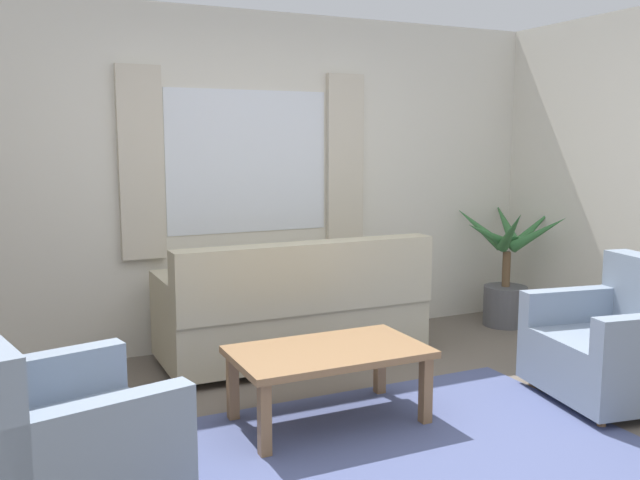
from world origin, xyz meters
TOP-DOWN VIEW (x-y plane):
  - ground_plane at (0.00, 0.00)m, footprint 6.24×6.24m
  - wall_back at (0.00, 2.26)m, footprint 5.32×0.12m
  - window_with_curtains at (0.00, 2.18)m, footprint 1.98×0.07m
  - area_rug at (0.00, 0.00)m, footprint 2.62×1.71m
  - couch at (0.13, 1.59)m, footprint 1.90×0.82m
  - armchair_left at (-1.65, 0.01)m, footprint 0.98×1.00m
  - armchair_right at (1.67, 0.04)m, footprint 0.94×0.96m
  - coffee_table at (-0.13, 0.49)m, footprint 1.10×0.64m
  - potted_plant at (2.21, 1.74)m, footprint 1.03×1.10m

SIDE VIEW (x-z plane):
  - ground_plane at x=0.00m, z-range 0.00..0.00m
  - area_rug at x=0.00m, z-range 0.00..0.01m
  - armchair_left at x=-1.65m, z-range -0.09..0.79m
  - armchair_right at x=1.67m, z-range -0.09..0.79m
  - couch at x=0.13m, z-range -0.09..0.83m
  - coffee_table at x=-0.13m, z-range 0.16..0.60m
  - potted_plant at x=2.21m, z-range -0.10..1.01m
  - wall_back at x=0.00m, z-range 0.00..2.60m
  - window_with_curtains at x=0.00m, z-range 0.75..2.15m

